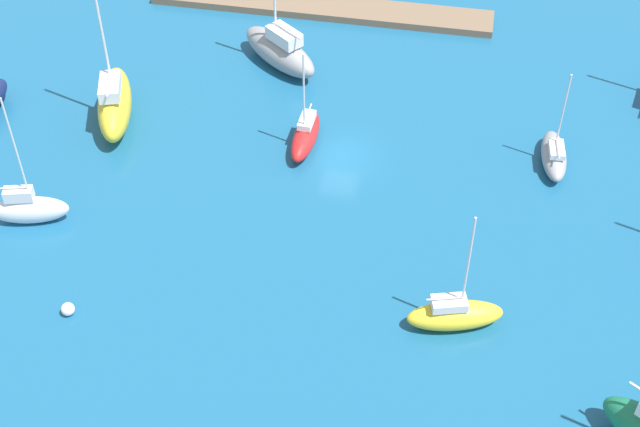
% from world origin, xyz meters
% --- Properties ---
extents(water, '(160.00, 160.00, 0.00)m').
position_xyz_m(water, '(0.00, 0.00, 0.00)').
color(water, '#19567F').
rests_on(water, ground).
extents(pier_dock, '(27.55, 3.18, 0.58)m').
position_xyz_m(pier_dock, '(4.54, -17.48, 0.29)').
color(pier_dock, brown).
rests_on(pier_dock, ground).
extents(sailboat_gray_along_channel, '(2.02, 5.05, 7.02)m').
position_xyz_m(sailboat_gray_along_channel, '(-13.95, -1.74, 0.77)').
color(sailboat_gray_along_channel, gray).
rests_on(sailboat_gray_along_channel, water).
extents(sailboat_yellow_by_breakwater, '(4.26, 7.89, 13.71)m').
position_xyz_m(sailboat_yellow_by_breakwater, '(15.84, -0.79, 1.63)').
color(sailboat_yellow_by_breakwater, yellow).
rests_on(sailboat_yellow_by_breakwater, water).
extents(sailboat_white_outer_mooring, '(4.97, 2.53, 9.49)m').
position_xyz_m(sailboat_white_outer_mooring, '(17.70, 9.64, 1.10)').
color(sailboat_white_outer_mooring, white).
rests_on(sailboat_white_outer_mooring, water).
extents(sailboat_red_center_basin, '(1.73, 5.32, 7.53)m').
position_xyz_m(sailboat_red_center_basin, '(2.47, -0.68, 0.88)').
color(sailboat_red_center_basin, red).
rests_on(sailboat_red_center_basin, water).
extents(sailboat_gray_lone_south, '(7.29, 6.46, 11.33)m').
position_xyz_m(sailboat_gray_lone_south, '(6.12, -9.41, 1.36)').
color(sailboat_gray_lone_south, gray).
rests_on(sailboat_gray_lone_south, water).
extents(sailboat_yellow_far_north, '(5.65, 3.16, 8.33)m').
position_xyz_m(sailboat_yellow_far_north, '(-8.64, 13.08, 0.91)').
color(sailboat_yellow_far_north, yellow).
rests_on(sailboat_yellow_far_north, water).
extents(mooring_buoy_white, '(0.78, 0.78, 0.78)m').
position_xyz_m(mooring_buoy_white, '(12.69, 16.25, 0.39)').
color(mooring_buoy_white, white).
rests_on(mooring_buoy_white, water).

